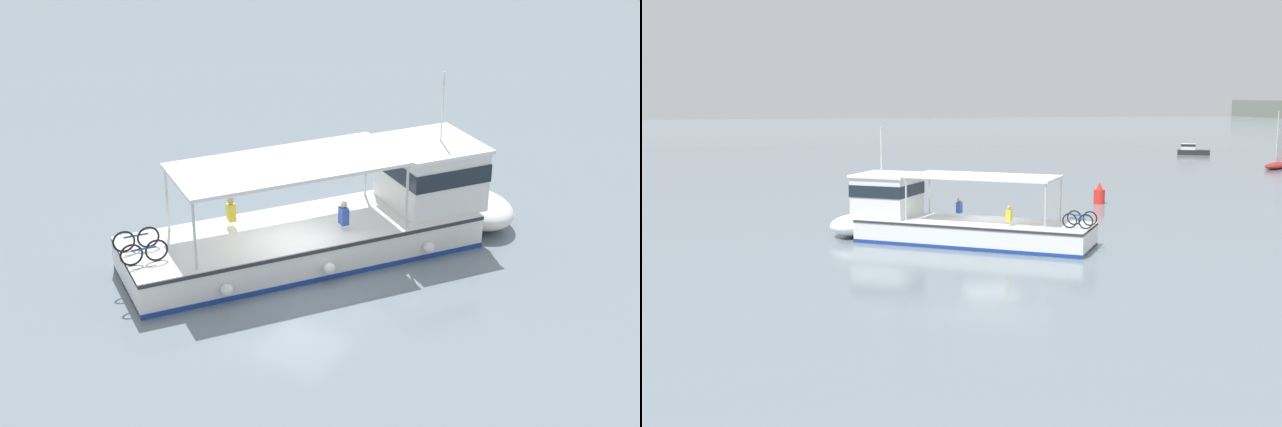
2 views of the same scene
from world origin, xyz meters
TOP-DOWN VIEW (x-y plane):
  - ground_plane at (0.00, 0.00)m, footprint 400.00×400.00m
  - ferry_main at (-0.30, -2.29)m, footprint 9.57×12.31m

SIDE VIEW (x-z plane):
  - ground_plane at x=0.00m, z-range 0.00..0.00m
  - ferry_main at x=-0.30m, z-range -1.65..3.67m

